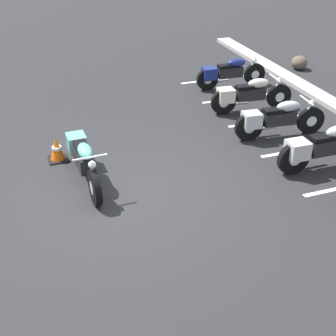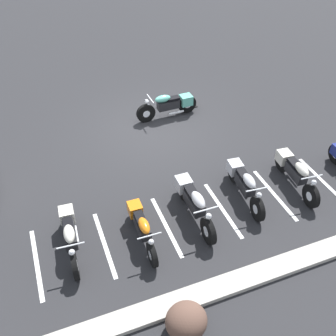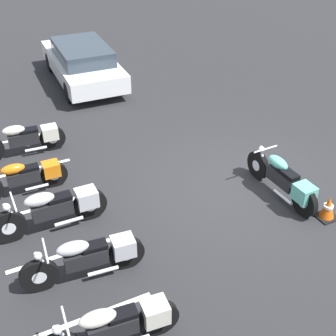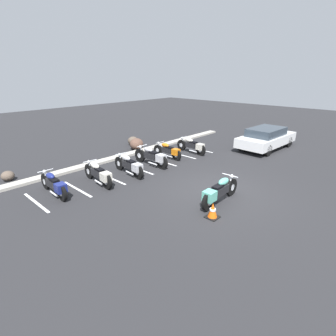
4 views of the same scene
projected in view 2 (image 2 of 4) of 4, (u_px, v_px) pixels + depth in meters
ground at (153, 129)px, 13.18m from camera, size 60.00×60.00×0.00m
motorcycle_teal_featured at (170, 105)px, 13.48m from camera, size 2.20×0.62×0.87m
parked_bike_1 at (295, 171)px, 10.76m from camera, size 0.61×2.17×0.85m
parked_bike_2 at (244, 183)px, 10.41m from camera, size 0.63×2.17×0.85m
parked_bike_3 at (193, 201)px, 9.84m from camera, size 0.64×2.29×0.90m
parked_bike_4 at (142, 226)px, 9.29m from camera, size 0.56×1.99×0.78m
parked_bike_5 at (70, 234)px, 9.07m from camera, size 0.59×2.11×0.83m
concrete_curb at (249, 277)px, 8.61m from camera, size 18.00×0.50×0.12m
landscape_rock_2 at (186, 321)px, 7.53m from camera, size 0.94×0.91×0.68m
traffic_cone at (191, 100)px, 14.17m from camera, size 0.40×0.40×0.51m
stall_line_1 at (322, 181)px, 11.15m from camera, size 0.10×2.10×0.00m
stall_line_2 at (274, 194)px, 10.72m from camera, size 0.10×2.10×0.00m
stall_line_3 at (223, 210)px, 10.28m from camera, size 0.10×2.10×0.00m
stall_line_4 at (166, 226)px, 9.84m from camera, size 0.10×2.10×0.00m
stall_line_5 at (105, 244)px, 9.40m from camera, size 0.10×2.10×0.00m
stall_line_6 at (37, 264)px, 8.96m from camera, size 0.10×2.10×0.00m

